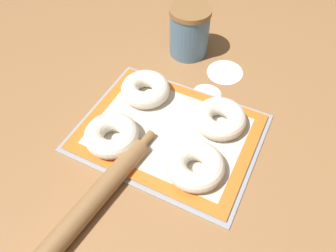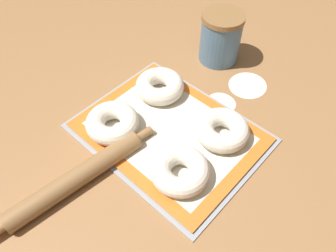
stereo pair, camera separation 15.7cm
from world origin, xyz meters
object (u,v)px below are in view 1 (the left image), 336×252
object	(u,v)px
bagel_back_left	(146,89)
rolling_pin	(95,199)
bagel_front_left	(112,135)
flour_canister	(189,31)
bagel_back_right	(220,119)
baking_tray	(168,134)
bagel_front_right	(195,166)

from	to	relation	value
bagel_back_left	rolling_pin	bearing A→B (deg)	-79.96
bagel_front_left	flour_canister	size ratio (longest dim) A/B	0.88
flour_canister	bagel_front_left	bearing A→B (deg)	-92.31
bagel_front_left	bagel_back_left	xyz separation A→B (m)	(-0.00, 0.19, 0.00)
bagel_back_right	flour_canister	distance (m)	0.35
baking_tray	bagel_front_left	world-z (taller)	bagel_front_left
bagel_back_right	bagel_front_right	bearing A→B (deg)	-89.76
rolling_pin	bagel_front_right	bearing A→B (deg)	45.72
baking_tray	bagel_front_right	xyz separation A→B (m)	(0.12, -0.08, 0.03)
bagel_front_left	bagel_back_right	bearing A→B (deg)	37.69
bagel_front_right	bagel_back_left	world-z (taller)	same
bagel_front_right	bagel_back_left	size ratio (longest dim) A/B	1.00
flour_canister	rolling_pin	bearing A→B (deg)	-86.22
bagel_back_right	rolling_pin	world-z (taller)	bagel_back_right
baking_tray	bagel_front_right	size ratio (longest dim) A/B	3.35
baking_tray	bagel_back_right	size ratio (longest dim) A/B	3.35
bagel_back_left	rolling_pin	world-z (taller)	bagel_back_left
bagel_back_left	flour_canister	xyz separation A→B (m)	(0.02, 0.26, 0.05)
flour_canister	bagel_back_right	bearing A→B (deg)	-51.67
bagel_back_right	bagel_back_left	bearing A→B (deg)	177.52
baking_tray	bagel_front_left	bearing A→B (deg)	-141.69
flour_canister	rolling_pin	distance (m)	0.62
baking_tray	flour_canister	xyz separation A→B (m)	(-0.10, 0.36, 0.08)
bagel_back_left	bagel_front_left	bearing A→B (deg)	-88.69
bagel_front_right	bagel_back_right	bearing A→B (deg)	90.24
bagel_front_left	flour_canister	bearing A→B (deg)	87.69
flour_canister	rolling_pin	size ratio (longest dim) A/B	0.36
baking_tray	bagel_back_left	xyz separation A→B (m)	(-0.12, 0.10, 0.03)
bagel_back_left	baking_tray	bearing A→B (deg)	-38.42
bagel_front_left	baking_tray	bearing A→B (deg)	38.31
bagel_back_left	bagel_back_right	bearing A→B (deg)	-2.48
baking_tray	rolling_pin	distance (m)	0.27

